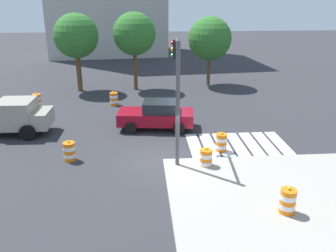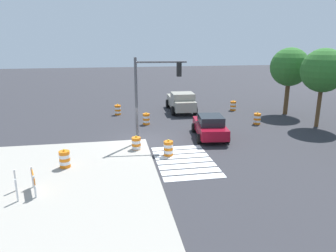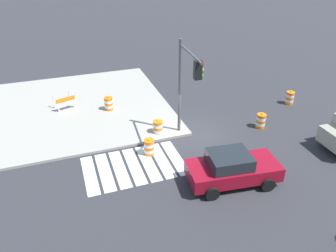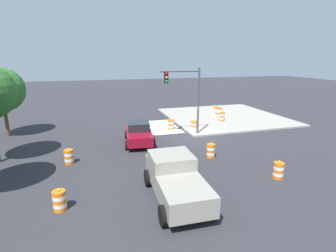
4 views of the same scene
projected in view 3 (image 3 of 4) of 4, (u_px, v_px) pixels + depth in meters
name	position (u px, v px, depth m)	size (l,w,h in m)	color
ground_plane	(192.00, 135.00, 19.17)	(120.00, 120.00, 0.00)	#2D2D33
sidewalk_corner	(78.00, 107.00, 22.31)	(12.00, 12.00, 0.15)	#9E998E
crosswalk_stripes	(134.00, 166.00, 16.54)	(5.10, 3.20, 0.02)	silver
sports_car	(232.00, 168.00, 15.06)	(4.49, 2.52, 1.63)	maroon
traffic_barrel_near_corner	(158.00, 128.00, 19.04)	(0.56, 0.56, 1.02)	orange
traffic_barrel_median_near	(149.00, 147.00, 17.24)	(0.56, 0.56, 1.02)	orange
traffic_barrel_median_far	(261.00, 121.00, 19.78)	(0.56, 0.56, 1.02)	orange
traffic_barrel_far_curb	(290.00, 98.00, 22.69)	(0.56, 0.56, 1.02)	orange
traffic_barrel_on_sidewalk	(109.00, 103.00, 21.56)	(0.56, 0.56, 1.02)	orange
construction_barricade	(65.00, 101.00, 21.60)	(1.41, 1.11, 1.00)	silver
traffic_light_pole	(187.00, 78.00, 16.59)	(0.48, 3.29, 5.50)	#4C4C51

